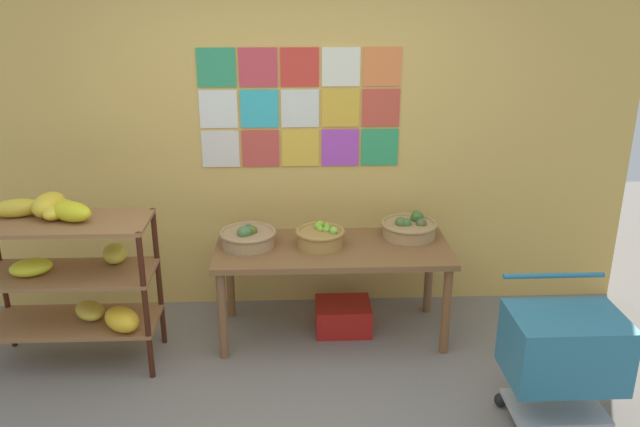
{
  "coord_description": "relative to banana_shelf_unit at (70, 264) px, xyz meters",
  "views": [
    {
      "loc": [
        -0.0,
        -2.73,
        2.38
      ],
      "look_at": [
        0.17,
        1.14,
        0.98
      ],
      "focal_mm": 36.36,
      "sensor_mm": 36.0,
      "label": 1
    }
  ],
  "objects": [
    {
      "name": "back_wall_with_art",
      "position": [
        1.41,
        0.82,
        0.62
      ],
      "size": [
        5.02,
        0.07,
        2.63
      ],
      "color": "#DAAE53",
      "rests_on": "ground"
    },
    {
      "name": "banana_shelf_unit",
      "position": [
        0.0,
        0.0,
        0.0
      ],
      "size": [
        1.06,
        0.56,
        1.14
      ],
      "color": "#3F1A0E",
      "rests_on": "ground"
    },
    {
      "name": "display_table",
      "position": [
        1.68,
        0.28,
        -0.11
      ],
      "size": [
        1.6,
        0.69,
        0.67
      ],
      "color": "brown",
      "rests_on": "ground"
    },
    {
      "name": "fruit_basket_back_left",
      "position": [
        1.1,
        0.32,
        0.03
      ],
      "size": [
        0.39,
        0.39,
        0.16
      ],
      "color": "#A48257",
      "rests_on": "display_table"
    },
    {
      "name": "fruit_basket_right",
      "position": [
        2.23,
        0.44,
        0.04
      ],
      "size": [
        0.4,
        0.4,
        0.17
      ],
      "color": "#AA8553",
      "rests_on": "display_table"
    },
    {
      "name": "fruit_basket_back_right",
      "position": [
        1.59,
        0.29,
        0.04
      ],
      "size": [
        0.34,
        0.34,
        0.15
      ],
      "color": "#A67D3D",
      "rests_on": "display_table"
    },
    {
      "name": "produce_crate_under_table",
      "position": [
        1.76,
        0.32,
        -0.59
      ],
      "size": [
        0.39,
        0.33,
        0.21
      ],
      "primitive_type": "cube",
      "color": "#B41A15",
      "rests_on": "ground"
    },
    {
      "name": "shopping_cart",
      "position": [
        2.88,
        -0.78,
        -0.23
      ],
      "size": [
        0.61,
        0.48,
        0.82
      ],
      "rotation": [
        0.0,
        0.0,
        0.1
      ],
      "color": "black",
      "rests_on": "ground"
    }
  ]
}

